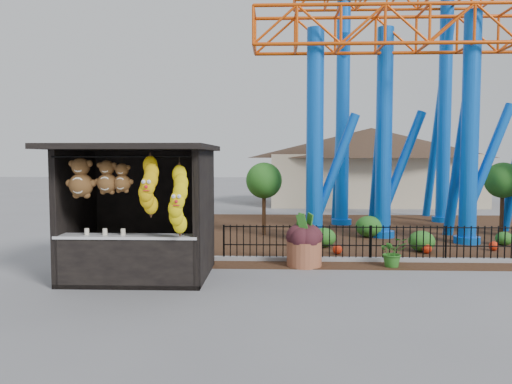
{
  "coord_description": "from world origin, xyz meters",
  "views": [
    {
      "loc": [
        0.19,
        -10.46,
        2.84
      ],
      "look_at": [
        -0.26,
        1.5,
        2.0
      ],
      "focal_mm": 35.0,
      "sensor_mm": 36.0,
      "label": 1
    }
  ],
  "objects_px": {
    "terracotta_planter": "(304,254)",
    "potted_plant": "(393,252)",
    "prize_booth": "(138,214)",
    "roller_coaster": "(410,58)"
  },
  "relations": [
    {
      "from": "prize_booth",
      "to": "potted_plant",
      "type": "height_order",
      "value": "prize_booth"
    },
    {
      "from": "terracotta_planter",
      "to": "potted_plant",
      "type": "height_order",
      "value": "potted_plant"
    },
    {
      "from": "prize_booth",
      "to": "potted_plant",
      "type": "xyz_separation_m",
      "value": [
        6.22,
        1.48,
        -1.14
      ]
    },
    {
      "from": "terracotta_planter",
      "to": "prize_booth",
      "type": "bearing_deg",
      "value": -159.14
    },
    {
      "from": "prize_booth",
      "to": "potted_plant",
      "type": "bearing_deg",
      "value": 13.38
    },
    {
      "from": "prize_booth",
      "to": "terracotta_planter",
      "type": "bearing_deg",
      "value": 20.86
    },
    {
      "from": "roller_coaster",
      "to": "terracotta_planter",
      "type": "distance_m",
      "value": 9.41
    },
    {
      "from": "prize_booth",
      "to": "potted_plant",
      "type": "distance_m",
      "value": 6.5
    },
    {
      "from": "terracotta_planter",
      "to": "potted_plant",
      "type": "distance_m",
      "value": 2.28
    },
    {
      "from": "terracotta_planter",
      "to": "potted_plant",
      "type": "xyz_separation_m",
      "value": [
        2.28,
        -0.02,
        0.07
      ]
    }
  ]
}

